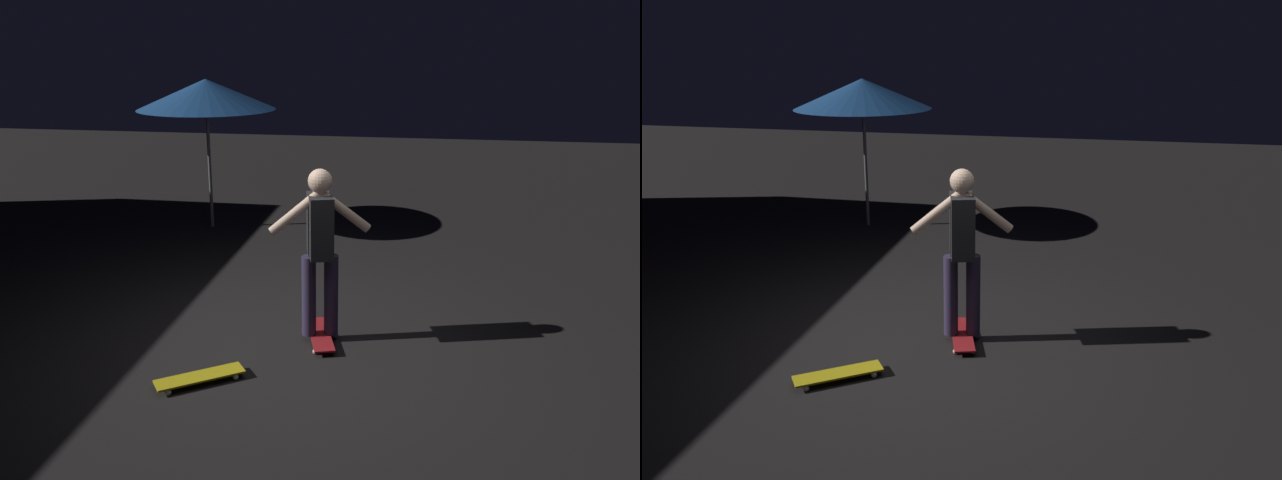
# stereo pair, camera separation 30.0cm
# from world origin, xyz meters

# --- Properties ---
(ground_plane) EXTENTS (28.00, 28.00, 0.00)m
(ground_plane) POSITION_xyz_m (0.00, 0.00, 0.00)
(ground_plane) COLOR black
(patio_umbrella) EXTENTS (2.10, 2.10, 2.30)m
(patio_umbrella) POSITION_xyz_m (3.97, 2.09, 2.07)
(patio_umbrella) COLOR slate
(patio_umbrella) RESTS_ON ground_plane
(skateboard_ridden) EXTENTS (0.80, 0.41, 0.07)m
(skateboard_ridden) POSITION_xyz_m (0.21, -0.27, 0.06)
(skateboard_ridden) COLOR #AD1E23
(skateboard_ridden) RESTS_ON ground_plane
(skateboard_spare) EXTENTS (0.61, 0.75, 0.07)m
(skateboard_spare) POSITION_xyz_m (-0.80, 0.63, 0.06)
(skateboard_spare) COLOR gold
(skateboard_spare) RESTS_ON ground_plane
(skater) EXTENTS (0.43, 0.97, 1.67)m
(skater) POSITION_xyz_m (0.21, -0.27, 1.04)
(skater) COLOR #382D4C
(skater) RESTS_ON skateboard_ridden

